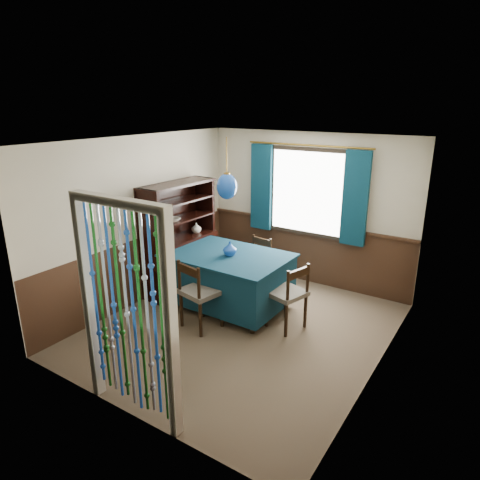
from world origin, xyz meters
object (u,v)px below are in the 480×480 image
Objects in this scene: chair_right at (288,294)px; pendant_lamp at (227,186)px; dining_table at (228,277)px; sideboard at (180,253)px; vase_sideboard at (196,227)px; vase_table at (230,249)px; chair_left at (179,265)px; chair_near at (199,293)px; bowl_shelf at (173,219)px; chair_far at (256,263)px.

pendant_lamp is (-1.03, 0.07, 1.34)m from chair_right.
pendant_lamp reaches higher than dining_table.
vase_sideboard is at bearing 82.95° from sideboard.
pendant_lamp is 0.90m from vase_table.
chair_left is (-0.98, 0.05, -0.03)m from dining_table.
chair_near is at bearing -88.05° from pendant_lamp.
chair_right is 1.11× the size of pendant_lamp.
chair_left reaches higher than dining_table.
chair_near is 1.39m from bowl_shelf.
bowl_shelf is at bearing -177.77° from vase_table.
chair_far is (0.01, 0.78, -0.02)m from dining_table.
vase_table is (0.04, -0.80, 0.47)m from chair_far.
chair_left is at bearing -59.84° from sideboard.
vase_table is at bearing -16.80° from dining_table.
sideboard reaches higher than dining_table.
chair_right reaches higher than chair_left.
chair_far is 1.24m from chair_left.
vase_sideboard reaches higher than vase_table.
chair_right is 2.07m from sideboard.
vase_table is (0.05, -0.02, 0.45)m from dining_table.
chair_near is 1.04× the size of chair_right.
chair_near is at bearing 138.38° from chair_right.
vase_table is 1.01× the size of vase_sideboard.
pendant_lamp is at bearing -55.81° from dining_table.
bowl_shelf is 1.25× the size of vase_sideboard.
vase_sideboard is (-0.97, 0.49, 0.49)m from dining_table.
chair_left is 4.62× the size of vase_sideboard.
bowl_shelf reaches higher than chair_left.
vase_sideboard is (-1.99, 0.56, 0.48)m from chair_right.
chair_far is at bearing 40.50° from bowl_shelf.
chair_near is 1.26m from chair_left.
vase_table reaches higher than chair_near.
vase_sideboard is (-1.02, 0.51, 0.04)m from vase_table.
chair_left is 1.70m from pendant_lamp.
sideboard is at bearing -99.54° from vase_sideboard.
sideboard reaches higher than chair_left.
pendant_lamp is at bearing 103.62° from chair_near.
dining_table is at bearing 3.33° from bowl_shelf.
chair_left is 0.91× the size of chair_right.
pendant_lamp is (0.00, -0.00, 1.36)m from dining_table.
chair_far is 1.32m from chair_right.
chair_near reaches higher than chair_far.
chair_near is at bearing -36.22° from sideboard.
vase_table is at bearing 2.23° from bowl_shelf.
sideboard is at bearing 107.44° from bowl_shelf.
chair_right is at bearing -0.26° from bowl_shelf.
sideboard reaches higher than chair_right.
sideboard is 1.61m from pendant_lamp.
chair_far reaches higher than chair_left.
bowl_shelf reaches higher than chair_far.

